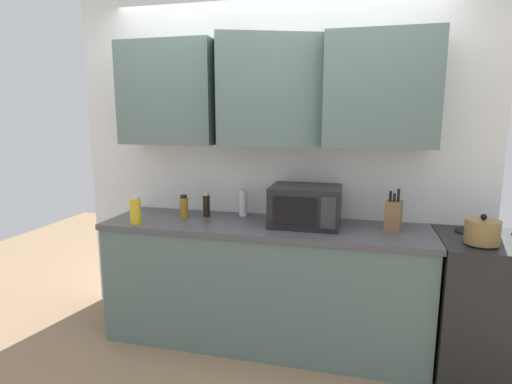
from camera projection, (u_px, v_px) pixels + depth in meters
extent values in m
cube|color=white|center=(274.00, 163.00, 3.19)|extent=(3.18, 0.06, 2.60)
cube|color=slate|center=(170.00, 94.00, 3.11)|extent=(0.73, 0.33, 0.75)
cube|color=slate|center=(268.00, 92.00, 2.88)|extent=(0.80, 0.57, 0.75)
cube|color=slate|center=(381.00, 91.00, 2.74)|extent=(0.73, 0.33, 0.75)
cube|color=slate|center=(263.00, 286.00, 3.04)|extent=(2.28, 0.60, 0.86)
cube|color=#4C4C51|center=(264.00, 227.00, 2.95)|extent=(2.31, 0.63, 0.04)
cube|color=black|center=(497.00, 308.00, 2.64)|extent=(0.76, 0.64, 0.90)
cylinder|color=black|center=(481.00, 244.00, 2.46)|extent=(0.18, 0.18, 0.01)
cylinder|color=black|center=(469.00, 232.00, 2.73)|extent=(0.18, 0.18, 0.01)
cylinder|color=olive|center=(482.00, 232.00, 2.45)|extent=(0.20, 0.20, 0.14)
sphere|color=black|center=(484.00, 217.00, 2.43)|extent=(0.04, 0.04, 0.04)
cube|color=black|center=(305.00, 206.00, 2.89)|extent=(0.48, 0.36, 0.28)
cube|color=black|center=(294.00, 211.00, 2.73)|extent=(0.29, 0.01, 0.18)
cube|color=#2D2D33|center=(328.00, 213.00, 2.67)|extent=(0.10, 0.01, 0.21)
cube|color=brown|center=(393.00, 216.00, 2.77)|extent=(0.12, 0.14, 0.20)
cylinder|color=black|center=(391.00, 196.00, 2.74)|extent=(0.02, 0.02, 0.07)
cylinder|color=black|center=(394.00, 197.00, 2.74)|extent=(0.02, 0.02, 0.06)
cylinder|color=black|center=(399.00, 195.00, 2.73)|extent=(0.02, 0.02, 0.09)
cylinder|color=#AD701E|center=(184.00, 208.00, 3.14)|extent=(0.06, 0.06, 0.15)
cylinder|color=black|center=(184.00, 196.00, 3.12)|extent=(0.05, 0.05, 0.02)
cylinder|color=gold|center=(135.00, 211.00, 2.95)|extent=(0.08, 0.08, 0.18)
cylinder|color=silver|center=(135.00, 197.00, 2.93)|extent=(0.06, 0.06, 0.02)
cylinder|color=black|center=(207.00, 206.00, 3.16)|extent=(0.05, 0.05, 0.16)
cylinder|color=silver|center=(206.00, 194.00, 3.15)|extent=(0.04, 0.04, 0.03)
cylinder|color=white|center=(243.00, 203.00, 3.18)|extent=(0.06, 0.06, 0.19)
cylinder|color=silver|center=(243.00, 190.00, 3.16)|extent=(0.04, 0.04, 0.02)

